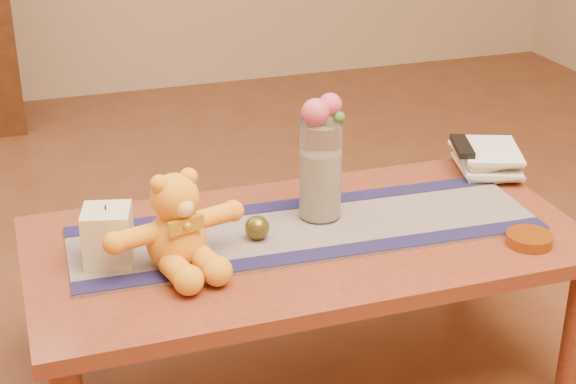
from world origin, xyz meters
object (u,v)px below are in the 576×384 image
object	(u,v)px
tv_remote	(462,146)
amber_dish	(529,239)
teddy_bear	(175,221)
book_bottom	(460,168)
bronze_ball	(257,228)
pillar_candle	(108,235)
glass_vase	(320,171)

from	to	relation	value
tv_remote	amber_dish	bearing A→B (deg)	-79.51
teddy_bear	book_bottom	xyz separation A→B (m)	(0.92, 0.30, -0.11)
amber_dish	bronze_ball	bearing A→B (deg)	160.04
pillar_candle	bronze_ball	bearing A→B (deg)	-0.89
bronze_ball	book_bottom	bearing A→B (deg)	18.58
glass_vase	bronze_ball	xyz separation A→B (m)	(-0.19, -0.07, -0.10)
pillar_candle	tv_remote	world-z (taller)	pillar_candle
teddy_bear	pillar_candle	xyz separation A→B (m)	(-0.15, 0.07, -0.05)
amber_dish	pillar_candle	bearing A→B (deg)	166.69
book_bottom	tv_remote	distance (m)	0.08
teddy_bear	bronze_ball	xyz separation A→B (m)	(0.22, 0.06, -0.08)
glass_vase	amber_dish	xyz separation A→B (m)	(0.44, -0.30, -0.12)
bronze_ball	book_bottom	xyz separation A→B (m)	(0.70, 0.24, -0.03)
glass_vase	book_bottom	size ratio (longest dim) A/B	1.17
pillar_candle	amber_dish	world-z (taller)	pillar_candle
pillar_candle	book_bottom	bearing A→B (deg)	12.16
glass_vase	amber_dish	size ratio (longest dim) A/B	2.25
pillar_candle	glass_vase	world-z (taller)	glass_vase
tv_remote	book_bottom	bearing A→B (deg)	90.00
pillar_candle	glass_vase	size ratio (longest dim) A/B	0.51
pillar_candle	amber_dish	size ratio (longest dim) A/B	1.15
book_bottom	pillar_candle	bearing A→B (deg)	-153.00
glass_vase	bronze_ball	bearing A→B (deg)	-159.99
bronze_ball	amber_dish	distance (m)	0.68
teddy_bear	tv_remote	bearing A→B (deg)	3.23
pillar_candle	glass_vase	distance (m)	0.57
glass_vase	book_bottom	bearing A→B (deg)	18.02
tv_remote	teddy_bear	bearing A→B (deg)	-144.63
teddy_bear	tv_remote	world-z (taller)	teddy_bear
book_bottom	amber_dish	size ratio (longest dim) A/B	1.93
teddy_bear	book_bottom	bearing A→B (deg)	3.72
glass_vase	amber_dish	bearing A→B (deg)	-34.26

